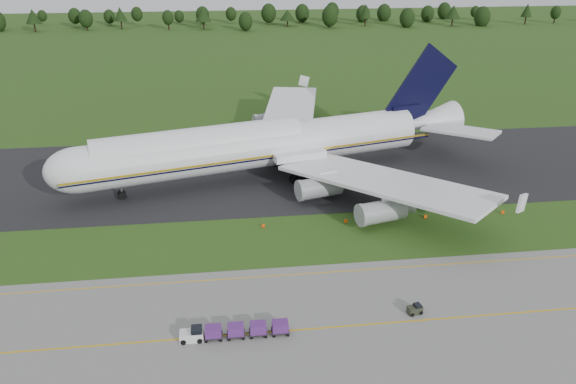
{
  "coord_description": "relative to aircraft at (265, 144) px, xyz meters",
  "views": [
    {
      "loc": [
        -5.03,
        -75.42,
        42.7
      ],
      "look_at": [
        4.42,
        2.0,
        7.18
      ],
      "focal_mm": 35.0,
      "sensor_mm": 36.0,
      "label": 1
    }
  ],
  "objects": [
    {
      "name": "ground",
      "position": [
        -2.82,
        -25.35,
        -6.71
      ],
      "size": [
        600.0,
        600.0,
        0.0
      ],
      "primitive_type": "plane",
      "color": "#264615",
      "rests_on": "ground"
    },
    {
      "name": "taxiway",
      "position": [
        -2.82,
        2.65,
        -6.67
      ],
      "size": [
        300.0,
        40.0,
        0.08
      ],
      "primitive_type": "cube",
      "color": "black",
      "rests_on": "ground"
    },
    {
      "name": "apron_markings",
      "position": [
        -2.82,
        -52.33,
        -6.64
      ],
      "size": [
        300.0,
        30.2,
        0.01
      ],
      "color": "#D69D0C",
      "rests_on": "apron"
    },
    {
      "name": "tree_line",
      "position": [
        -10.93,
        195.57,
        -0.65
      ],
      "size": [
        526.34,
        22.1,
        11.89
      ],
      "color": "black",
      "rests_on": "ground"
    },
    {
      "name": "aircraft",
      "position": [
        0.0,
        0.0,
        0.0
      ],
      "size": [
        83.62,
        78.94,
        23.48
      ],
      "color": "white",
      "rests_on": "ground"
    },
    {
      "name": "baggage_train",
      "position": [
        -7.8,
        -47.64,
        -5.82
      ],
      "size": [
        12.74,
        1.63,
        1.57
      ],
      "color": "silver",
      "rests_on": "apron"
    },
    {
      "name": "utility_cart",
      "position": [
        14.71,
        -45.85,
        -6.17
      ],
      "size": [
        1.94,
        1.4,
        0.97
      ],
      "color": "#272C1F",
      "rests_on": "apron"
    },
    {
      "name": "edge_markers",
      "position": [
        18.2,
        -20.94,
        -6.43
      ],
      "size": [
        41.14,
        0.3,
        0.6
      ],
      "color": "#FB4E07",
      "rests_on": "ground"
    }
  ]
}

